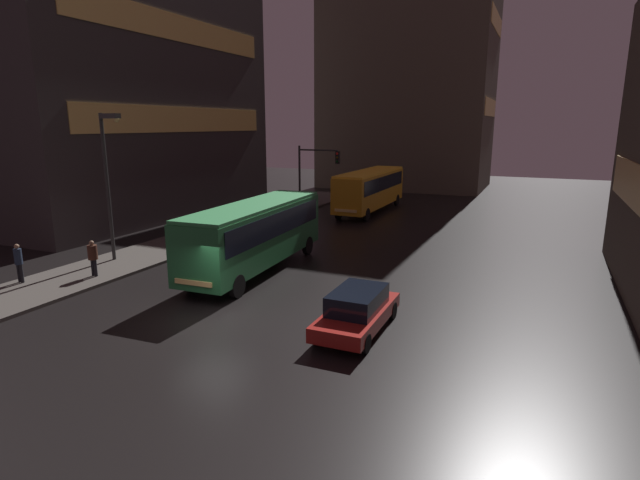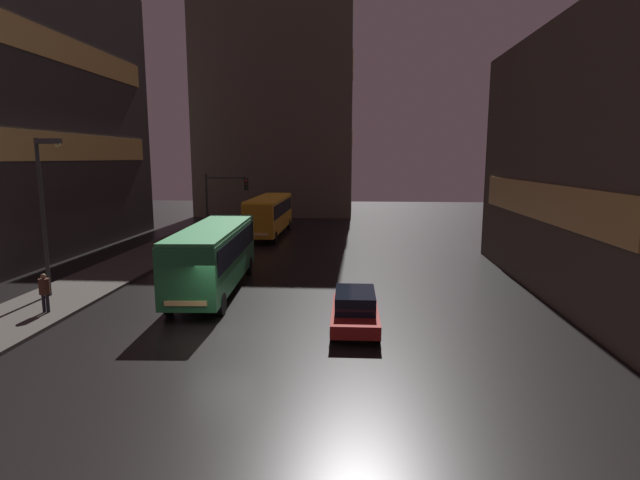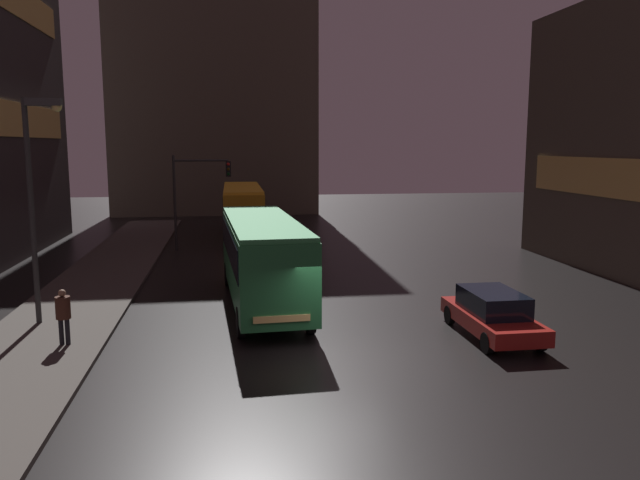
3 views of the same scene
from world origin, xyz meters
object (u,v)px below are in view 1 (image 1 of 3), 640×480
bus_far (370,187)px  street_lamp_sidewalk (109,164)px  car_taxi (357,310)px  pedestrian_mid (93,255)px  bus_near (256,230)px  pedestrian_near (18,260)px  traffic_light_main (314,170)px

bus_far → street_lamp_sidewalk: (-7.12, -20.26, 3.03)m
car_taxi → pedestrian_mid: bearing=-3.1°
bus_far → pedestrian_mid: bearing=75.8°
bus_near → pedestrian_near: bearing=34.1°
bus_near → pedestrian_near: size_ratio=6.02×
bus_far → traffic_light_main: bearing=61.1°
pedestrian_mid → street_lamp_sidewalk: size_ratio=0.23×
car_taxi → pedestrian_mid: (-13.27, 0.64, 0.42)m
pedestrian_near → bus_near: bearing=-85.1°
bus_far → street_lamp_sidewalk: 21.69m
traffic_light_main → street_lamp_sidewalk: (-4.33, -15.26, 1.34)m
pedestrian_near → pedestrian_mid: size_ratio=1.04×
bus_near → bus_far: bus_far is taller
bus_near → traffic_light_main: traffic_light_main is taller
bus_near → bus_far: (-0.31, 18.55, 0.02)m
bus_near → pedestrian_near: bus_near is taller
bus_near → pedestrian_near: 10.61m
car_taxi → pedestrian_mid: 13.29m
bus_far → pedestrian_mid: bus_far is taller
bus_far → pedestrian_mid: (-5.89, -22.87, -0.90)m
car_taxi → street_lamp_sidewalk: (-14.50, 3.25, 4.35)m
bus_near → pedestrian_mid: bearing=31.9°
pedestrian_near → street_lamp_sidewalk: street_lamp_sidewalk is taller
pedestrian_mid → bus_near: bearing=-122.3°
bus_far → bus_near: bearing=91.2°
bus_near → street_lamp_sidewalk: size_ratio=1.43×
car_taxi → traffic_light_main: (-10.17, 18.51, 3.02)m
pedestrian_near → car_taxi: bearing=-117.0°
bus_near → street_lamp_sidewalk: (-7.43, -1.72, 3.05)m
pedestrian_near → street_lamp_sidewalk: size_ratio=0.24×
pedestrian_mid → street_lamp_sidewalk: 4.87m
bus_near → pedestrian_near: (-8.43, -6.38, -0.88)m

